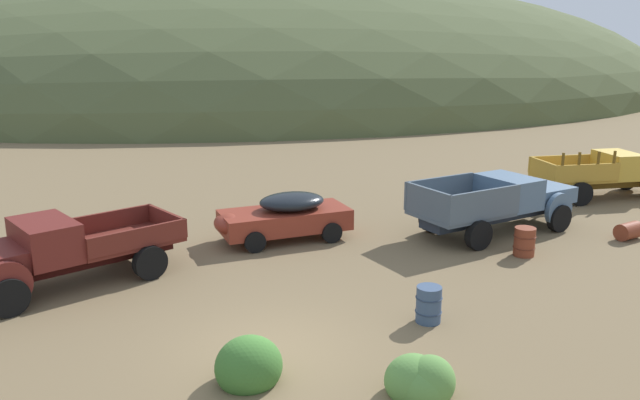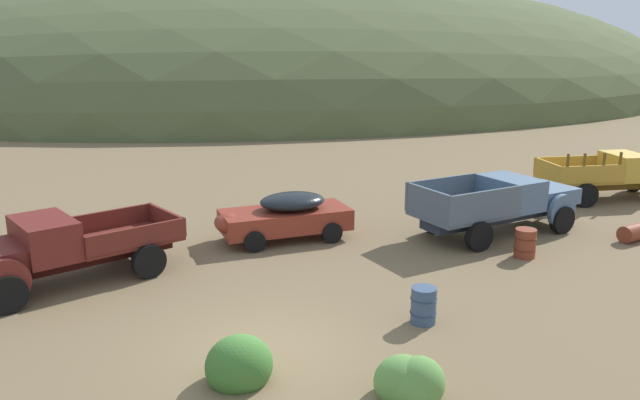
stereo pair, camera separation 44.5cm
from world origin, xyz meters
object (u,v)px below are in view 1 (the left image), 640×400
oil_drum_tipped (629,231)px  oil_drum_foreground (429,304)px  car_rust_red (281,216)px  truck_faded_yellow (613,173)px  truck_oxblood (50,253)px  truck_chalk_blue (504,202)px  oil_drum_by_truck (524,242)px

oil_drum_tipped → oil_drum_foreground: bearing=-165.7°
car_rust_red → truck_faded_yellow: 14.77m
truck_oxblood → oil_drum_tipped: 17.94m
truck_chalk_blue → oil_drum_foreground: bearing=-148.1°
car_rust_red → oil_drum_by_truck: bearing=146.3°
oil_drum_tipped → oil_drum_foreground: (-9.64, -2.46, 0.15)m
oil_drum_foreground → oil_drum_tipped: bearing=14.3°
oil_drum_tipped → oil_drum_by_truck: bearing=177.0°
oil_drum_tipped → oil_drum_by_truck: size_ratio=1.06×
truck_chalk_blue → truck_oxblood: bearing=170.6°
truck_oxblood → car_rust_red: bearing=174.0°
oil_drum_foreground → oil_drum_by_truck: bearing=26.6°
truck_oxblood → oil_drum_by_truck: 13.71m
oil_drum_by_truck → truck_faded_yellow: bearing=26.2°
truck_chalk_blue → truck_faded_yellow: bearing=8.2°
truck_chalk_blue → truck_faded_yellow: 7.59m
truck_faded_yellow → oil_drum_foreground: (-13.92, -6.89, -0.57)m
truck_faded_yellow → oil_drum_by_truck: 9.56m
car_rust_red → oil_drum_foreground: bearing=99.5°
car_rust_red → oil_drum_by_truck: 7.72m
truck_chalk_blue → oil_drum_tipped: size_ratio=6.76×
car_rust_red → truck_oxblood: bearing=13.1°
truck_faded_yellow → oil_drum_tipped: truck_faded_yellow is taller
truck_oxblood → car_rust_red: (7.09, 1.28, -0.18)m
truck_chalk_blue → truck_faded_yellow: size_ratio=1.03×
truck_oxblood → car_rust_red: size_ratio=1.40×
truck_oxblood → oil_drum_foreground: bearing=126.7°
car_rust_red → oil_drum_tipped: (10.48, -4.82, -0.53)m
truck_oxblood → truck_chalk_blue: 14.53m
truck_chalk_blue → oil_drum_tipped: (3.08, -2.60, -0.73)m
oil_drum_tipped → oil_drum_foreground: oil_drum_foreground is taller
truck_oxblood → truck_chalk_blue: size_ratio=1.00×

